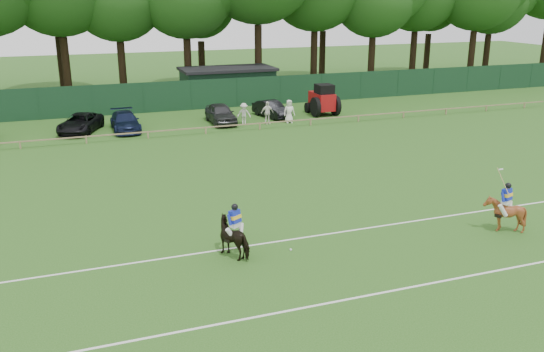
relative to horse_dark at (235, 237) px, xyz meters
name	(u,v)px	position (x,y,z in m)	size (l,w,h in m)	color
ground	(285,230)	(2.62, 1.60, -0.72)	(160.00, 160.00, 0.00)	#1E4C14
horse_dark	(235,237)	(0.00, 0.00, 0.00)	(0.78, 1.70, 1.44)	black
horse_chestnut	(505,214)	(11.01, -1.55, 0.03)	(1.21, 1.36, 1.50)	brown
suv_black	(80,123)	(-4.58, 23.12, -0.07)	(2.15, 4.66, 1.30)	black
sedan_navy	(125,122)	(-1.54, 22.51, -0.06)	(1.85, 4.55, 1.32)	#101833
hatch_grey	(221,114)	(5.52, 22.61, 0.02)	(1.74, 4.33, 1.47)	#313134
estate_black	(272,109)	(9.91, 23.45, -0.08)	(1.36, 3.89, 1.28)	black
spectator_left	(244,114)	(7.07, 21.69, 0.08)	(1.03, 0.59, 1.59)	beige
spectator_mid	(267,113)	(8.75, 21.20, 0.13)	(0.99, 0.41, 1.69)	white
spectator_right	(289,111)	(10.44, 20.97, 0.16)	(0.86, 0.56, 1.76)	white
rider_dark	(235,220)	(0.01, -0.01, 0.68)	(0.87, 0.62, 1.41)	silver
rider_chestnut	(507,198)	(11.01, -1.56, 0.73)	(0.98, 0.54, 2.05)	silver
polo_ball	(291,250)	(2.08, -0.36, -0.67)	(0.09, 0.09, 0.09)	silver
pitch_lines	(320,265)	(2.62, -1.90, -0.71)	(60.00, 5.10, 0.01)	silver
pitch_rail	(191,129)	(2.62, 19.60, -0.27)	(62.10, 0.10, 0.50)	#997F5B
perimeter_fence	(168,96)	(2.62, 28.60, 0.53)	(92.08, 0.08, 2.50)	#14351E
utility_shed	(228,84)	(8.62, 31.60, 0.82)	(8.40, 4.40, 3.04)	#14331E
tree_row	(174,95)	(4.62, 36.60, -0.72)	(96.00, 12.00, 21.00)	#26561C
tractor	(323,100)	(14.12, 22.94, 0.46)	(2.08, 2.96, 2.49)	#A30F12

